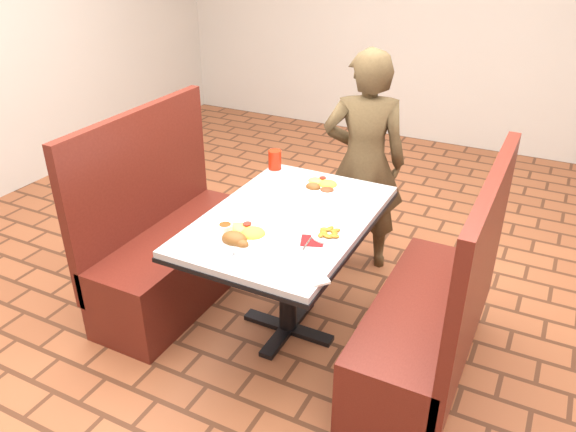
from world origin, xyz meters
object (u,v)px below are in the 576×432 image
object	(u,v)px
diner_person	(364,163)
plantain_plate	(329,234)
booth_bench_left	(172,249)
near_dinner_plate	(242,233)
red_tumbler	(275,160)
booth_bench_right	(431,325)
far_dinner_plate	(321,184)
dining_table	(288,232)

from	to	relation	value
diner_person	plantain_plate	world-z (taller)	diner_person
booth_bench_left	near_dinner_plate	world-z (taller)	booth_bench_left
diner_person	red_tumbler	size ratio (longest dim) A/B	12.25
booth_bench_right	far_dinner_plate	size ratio (longest dim) A/B	4.60
dining_table	far_dinner_plate	size ratio (longest dim) A/B	4.64
plantain_plate	red_tumbler	world-z (taller)	red_tumbler
booth_bench_right	plantain_plate	size ratio (longest dim) A/B	6.78
dining_table	booth_bench_right	size ratio (longest dim) A/B	1.01
red_tumbler	far_dinner_plate	bearing A→B (deg)	-18.69
far_dinner_plate	plantain_plate	distance (m)	0.55
booth_bench_right	plantain_plate	world-z (taller)	booth_bench_right
booth_bench_left	diner_person	bearing A→B (deg)	45.14
booth_bench_left	dining_table	bearing A→B (deg)	0.00
dining_table	diner_person	xyz separation A→B (m)	(0.09, 0.89, 0.08)
dining_table	booth_bench_right	bearing A→B (deg)	0.00
diner_person	red_tumbler	world-z (taller)	diner_person
plantain_plate	dining_table	bearing A→B (deg)	160.91
dining_table	red_tumbler	distance (m)	0.65
far_dinner_plate	plantain_plate	bearing A→B (deg)	-62.17
near_dinner_plate	red_tumbler	bearing A→B (deg)	107.63
near_dinner_plate	red_tumbler	distance (m)	0.87
booth_bench_left	plantain_plate	xyz separation A→B (m)	(1.07, -0.09, 0.43)
booth_bench_right	plantain_plate	xyz separation A→B (m)	(-0.53, -0.09, 0.43)
booth_bench_right	plantain_plate	bearing A→B (deg)	-169.87
dining_table	near_dinner_plate	size ratio (longest dim) A/B	4.09
booth_bench_left	red_tumbler	distance (m)	0.83
dining_table	booth_bench_left	bearing A→B (deg)	180.00
near_dinner_plate	far_dinner_plate	xyz separation A→B (m)	(0.11, 0.71, -0.01)
far_dinner_plate	plantain_plate	size ratio (longest dim) A/B	1.48
dining_table	plantain_plate	world-z (taller)	plantain_plate
diner_person	red_tumbler	distance (m)	0.59
dining_table	plantain_plate	bearing A→B (deg)	-19.09
diner_person	plantain_plate	bearing A→B (deg)	81.18
dining_table	plantain_plate	xyz separation A→B (m)	(0.27, -0.09, 0.11)
near_dinner_plate	plantain_plate	distance (m)	0.42
booth_bench_left	far_dinner_plate	xyz separation A→B (m)	(0.81, 0.39, 0.44)
booth_bench_right	far_dinner_plate	xyz separation A→B (m)	(-0.78, 0.39, 0.44)
far_dinner_plate	plantain_plate	world-z (taller)	far_dinner_plate
diner_person	far_dinner_plate	xyz separation A→B (m)	(-0.08, -0.50, 0.04)
diner_person	far_dinner_plate	distance (m)	0.51
diner_person	near_dinner_plate	size ratio (longest dim) A/B	4.93
booth_bench_right	near_dinner_plate	distance (m)	1.05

